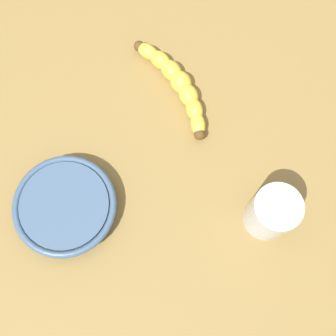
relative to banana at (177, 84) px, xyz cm
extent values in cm
cube|color=olive|center=(11.53, -8.57, -3.37)|extent=(120.00, 120.00, 3.00)
ellipsoid|color=yellow|center=(8.62, 1.51, 0.00)|extent=(4.76, 3.15, 2.62)
ellipsoid|color=yellow|center=(5.65, 1.67, 0.00)|extent=(4.53, 3.08, 3.00)
ellipsoid|color=yellow|center=(2.68, 1.41, 0.00)|extent=(4.95, 4.03, 3.37)
ellipsoid|color=yellow|center=(-0.22, 0.73, 0.00)|extent=(5.38, 4.89, 3.75)
ellipsoid|color=yellow|center=(-3.01, -0.34, 0.00)|extent=(5.48, 4.95, 3.37)
ellipsoid|color=yellow|center=(-5.61, -1.78, 0.00)|extent=(5.38, 4.95, 3.00)
ellipsoid|color=yellow|center=(-7.99, -3.58, 0.00)|extent=(5.10, 4.92, 2.62)
sphere|color=#513819|center=(10.62, 1.26, 0.00)|extent=(2.06, 2.06, 2.06)
sphere|color=#513819|center=(-9.50, -4.90, 0.00)|extent=(2.06, 2.06, 2.06)
cylinder|color=silver|center=(27.75, 8.23, 3.31)|extent=(7.61, 7.61, 10.37)
cylinder|color=silver|center=(27.75, 8.23, 2.33)|extent=(7.11, 7.11, 7.90)
cylinder|color=#3D5675|center=(17.46, -24.25, -0.06)|extent=(15.01, 15.01, 3.63)
torus|color=#3D5675|center=(17.46, -24.25, 1.16)|extent=(17.51, 17.51, 1.20)
camera|label=1|loc=(36.44, -11.36, 73.34)|focal=47.12mm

